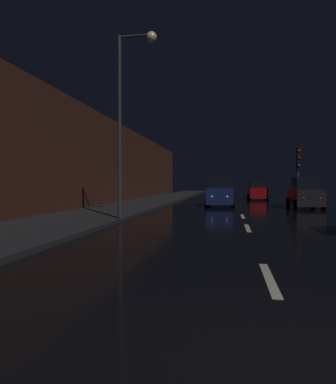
% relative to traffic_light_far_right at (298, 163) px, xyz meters
% --- Properties ---
extents(ground, '(27.20, 84.00, 0.02)m').
position_rel_traffic_light_far_right_xyz_m(ground, '(-5.10, -3.24, -3.40)').
color(ground, black).
extents(sidewalk_left, '(4.40, 84.00, 0.15)m').
position_rel_traffic_light_far_right_xyz_m(sidewalk_left, '(-12.50, -3.24, -3.32)').
color(sidewalk_left, '#28282B').
rests_on(sidewalk_left, ground).
extents(building_facade_left, '(0.80, 63.00, 6.61)m').
position_rel_traffic_light_far_right_xyz_m(building_facade_left, '(-15.10, -6.74, -0.09)').
color(building_facade_left, '#472319').
rests_on(building_facade_left, ground).
extents(lane_centerline, '(0.16, 13.86, 0.01)m').
position_rel_traffic_light_far_right_xyz_m(lane_centerline, '(-5.10, -18.52, -3.39)').
color(lane_centerline, beige).
rests_on(lane_centerline, ground).
extents(traffic_light_far_right, '(0.32, 0.46, 4.69)m').
position_rel_traffic_light_far_right_xyz_m(traffic_light_far_right, '(0.00, 0.00, 0.00)').
color(traffic_light_far_right, '#38383A').
rests_on(traffic_light_far_right, ground).
extents(streetlamp_overhead, '(1.70, 0.44, 8.00)m').
position_rel_traffic_light_far_right_xyz_m(streetlamp_overhead, '(-9.97, -16.52, 1.83)').
color(streetlamp_overhead, '#2D2D30').
rests_on(streetlamp_overhead, ground).
extents(car_approaching_headlights, '(1.98, 4.29, 2.16)m').
position_rel_traffic_light_far_right_xyz_m(car_approaching_headlights, '(-6.39, -5.54, -2.40)').
color(car_approaching_headlights, '#141E51').
rests_on(car_approaching_headlights, ground).
extents(car_parked_right_far, '(1.87, 4.06, 2.04)m').
position_rel_traffic_light_far_right_xyz_m(car_parked_right_far, '(-0.80, -6.54, -2.46)').
color(car_parked_right_far, black).
rests_on(car_parked_right_far, ground).
extents(car_distant_taillights, '(1.83, 3.96, 1.99)m').
position_rel_traffic_light_far_right_xyz_m(car_distant_taillights, '(-2.97, 4.78, -2.48)').
color(car_distant_taillights, maroon).
rests_on(car_distant_taillights, ground).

